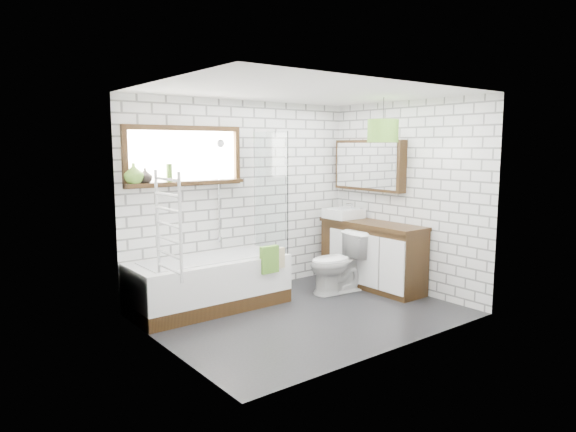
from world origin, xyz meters
TOP-DOWN VIEW (x-y plane):
  - floor at (0.00, 0.00)m, footprint 3.40×2.60m
  - ceiling at (0.00, 0.00)m, footprint 3.40×2.60m
  - wall_back at (0.00, 1.30)m, footprint 3.40×0.01m
  - wall_front at (0.00, -1.30)m, footprint 3.40×0.01m
  - wall_left at (-1.70, 0.00)m, footprint 0.01×2.60m
  - wall_right at (1.70, 0.00)m, footprint 0.01×2.60m
  - window at (-0.85, 1.26)m, footprint 1.52×0.16m
  - towel_radiator at (-1.66, 0.00)m, footprint 0.06×0.52m
  - mirror_cabinet at (1.62, 0.60)m, footprint 0.16×1.20m
  - shower_riser at (-0.40, 1.26)m, footprint 0.02×0.02m
  - bathtub at (-0.76, 0.89)m, footprint 1.85×0.82m
  - shower_screen at (0.14, 0.89)m, footprint 0.02×0.72m
  - towel_green at (-0.17, 0.48)m, footprint 0.24×0.07m
  - towel_beige at (-0.05, 0.48)m, footprint 0.19×0.05m
  - vanity at (1.45, 0.35)m, footprint 0.51×1.57m
  - basin at (1.39, 0.85)m, footprint 0.47×0.41m
  - tap at (1.55, 0.85)m, footprint 0.03×0.03m
  - toilet at (0.89, 0.43)m, footprint 0.53×0.83m
  - vase_olive at (-1.50, 1.23)m, footprint 0.25×0.25m
  - vase_dark at (-1.37, 1.23)m, footprint 0.20×0.20m
  - bottle at (-1.07, 1.23)m, footprint 0.08×0.08m
  - pendant at (1.12, -0.09)m, footprint 0.38×0.38m

SIDE VIEW (x-z plane):
  - floor at x=0.00m, z-range -0.01..0.00m
  - bathtub at x=-0.76m, z-range 0.00..0.60m
  - toilet at x=0.89m, z-range 0.00..0.80m
  - vanity at x=1.45m, z-range 0.00..0.90m
  - towel_green at x=-0.17m, z-range 0.42..0.74m
  - towel_beige at x=-0.05m, z-range 0.45..0.70m
  - basin at x=1.39m, z-range 0.90..1.04m
  - tap at x=1.55m, z-range 0.95..1.10m
  - towel_radiator at x=-1.66m, z-range 0.70..1.70m
  - wall_back at x=0.00m, z-range 0.00..2.50m
  - wall_front at x=0.00m, z-range 0.00..2.50m
  - wall_left at x=-1.70m, z-range 0.00..2.50m
  - wall_right at x=1.70m, z-range 0.00..2.50m
  - shower_screen at x=0.14m, z-range 0.60..2.10m
  - shower_riser at x=-0.40m, z-range 0.70..2.00m
  - vase_dark at x=-1.37m, z-range 1.48..1.65m
  - bottle at x=-1.07m, z-range 1.48..1.69m
  - vase_olive at x=-1.50m, z-range 1.48..1.71m
  - mirror_cabinet at x=1.62m, z-range 1.30..2.00m
  - window at x=-0.85m, z-range 1.46..2.14m
  - pendant at x=1.12m, z-range 1.96..2.24m
  - ceiling at x=0.00m, z-range 2.50..2.51m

